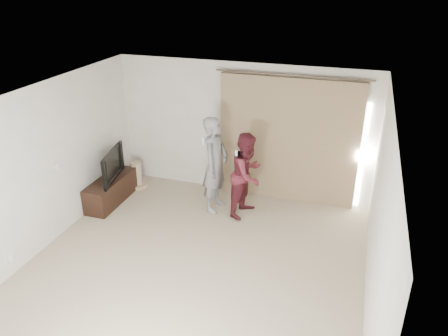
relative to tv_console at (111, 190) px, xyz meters
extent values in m
plane|color=#BBA68C|center=(2.27, -1.51, -0.24)|extent=(5.50, 5.50, 0.00)
cube|color=silver|center=(2.27, 1.24, 1.06)|extent=(5.00, 0.04, 2.60)
cube|color=silver|center=(-0.23, -1.51, 1.06)|extent=(0.04, 5.50, 2.60)
cube|color=white|center=(-0.22, -1.11, 0.96)|extent=(0.02, 0.08, 0.12)
cube|color=white|center=(-0.22, -2.41, 0.06)|extent=(0.02, 0.08, 0.12)
cube|color=silver|center=(2.27, -1.51, 2.36)|extent=(5.00, 5.50, 0.01)
cube|color=tan|center=(3.17, 1.17, 0.96)|extent=(2.60, 0.10, 2.40)
cylinder|color=brown|center=(3.17, 1.17, 2.20)|extent=(2.80, 0.03, 0.03)
cube|color=silver|center=(4.53, 1.21, 0.81)|extent=(0.08, 0.04, 2.00)
cube|color=black|center=(0.00, 0.00, 0.00)|extent=(0.44, 1.27, 0.49)
imported|color=black|center=(0.00, 0.00, 0.54)|extent=(0.34, 1.03, 0.59)
cylinder|color=tan|center=(0.17, 0.73, -0.21)|extent=(0.41, 0.41, 0.07)
cylinder|color=tan|center=(0.17, 0.73, 0.06)|extent=(0.23, 0.23, 0.48)
imported|color=slate|center=(2.01, 0.38, 0.66)|extent=(0.50, 0.70, 1.81)
cube|color=white|center=(1.83, 0.28, 1.14)|extent=(0.04, 0.04, 0.14)
cube|color=white|center=(1.83, 0.50, 1.02)|extent=(0.05, 0.05, 0.09)
imported|color=#541C25|center=(2.61, 0.40, 0.54)|extent=(0.77, 0.89, 1.57)
cube|color=white|center=(2.43, 0.30, 0.96)|extent=(0.04, 0.04, 0.14)
cube|color=white|center=(2.43, 0.52, 0.85)|extent=(0.05, 0.05, 0.09)
camera|label=1|loc=(4.36, -6.41, 3.92)|focal=35.00mm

